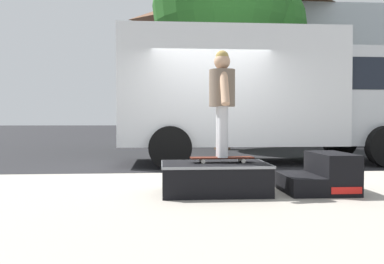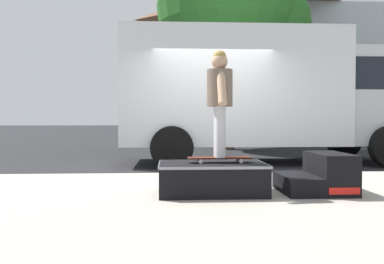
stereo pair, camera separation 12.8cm
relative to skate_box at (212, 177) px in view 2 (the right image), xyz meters
name	(u,v)px [view 2 (the right image)]	position (x,y,z in m)	size (l,w,h in m)	color
ground_plane	(219,175)	(0.40, 2.46, -0.32)	(140.00, 140.00, 0.00)	black
sidewalk_slab	(253,207)	(0.40, -0.54, -0.26)	(50.00, 5.00, 0.12)	#A8A093
skate_box	(212,177)	(0.00, 0.00, 0.00)	(1.30, 0.85, 0.37)	black
kicker_ramp	(320,176)	(1.35, 0.00, 0.00)	(0.83, 0.85, 0.49)	black
skateboard	(219,158)	(0.10, 0.04, 0.23)	(0.79, 0.24, 0.07)	#4C1E14
skater_kid	(220,94)	(0.10, 0.04, 1.02)	(0.32, 0.68, 1.32)	silver
box_truck	(271,92)	(1.90, 4.66, 1.38)	(6.91, 2.63, 3.05)	white
street_tree_main	(235,12)	(1.74, 9.04, 4.43)	(5.31, 4.83, 7.32)	brown
house_behind	(268,56)	(4.45, 15.45, 3.92)	(9.54, 8.22, 8.40)	silver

